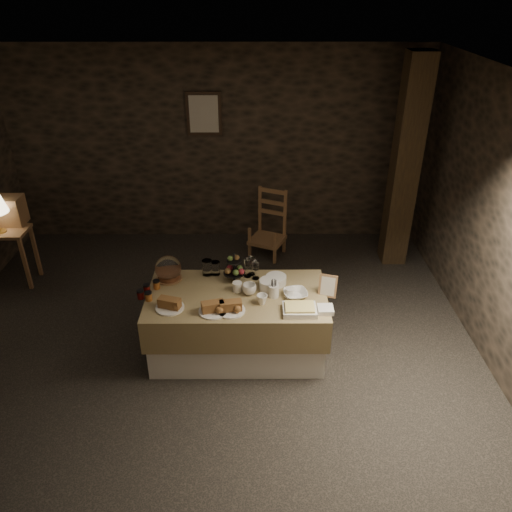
{
  "coord_description": "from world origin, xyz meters",
  "views": [
    {
      "loc": [
        0.49,
        -4.0,
        3.3
      ],
      "look_at": [
        0.51,
        0.2,
        0.93
      ],
      "focal_mm": 35.0,
      "sensor_mm": 36.0,
      "label": 1
    }
  ],
  "objects_px": {
    "chair": "(267,226)",
    "timber_column": "(405,165)",
    "buffet_table": "(237,319)",
    "fruit_stand": "(235,270)",
    "console_table": "(1,240)",
    "wine_rack": "(5,210)"
  },
  "relations": [
    {
      "from": "buffet_table",
      "to": "fruit_stand",
      "type": "xyz_separation_m",
      "value": [
        -0.03,
        0.26,
        0.41
      ]
    },
    {
      "from": "chair",
      "to": "fruit_stand",
      "type": "bearing_deg",
      "value": -77.44
    },
    {
      "from": "wine_rack",
      "to": "fruit_stand",
      "type": "relative_size",
      "value": 1.39
    },
    {
      "from": "buffet_table",
      "to": "wine_rack",
      "type": "bearing_deg",
      "value": 151.88
    },
    {
      "from": "timber_column",
      "to": "fruit_stand",
      "type": "xyz_separation_m",
      "value": [
        -2.02,
        -1.59,
        -0.51
      ]
    },
    {
      "from": "chair",
      "to": "timber_column",
      "type": "distance_m",
      "value": 1.89
    },
    {
      "from": "wine_rack",
      "to": "timber_column",
      "type": "bearing_deg",
      "value": 4.36
    },
    {
      "from": "buffet_table",
      "to": "fruit_stand",
      "type": "distance_m",
      "value": 0.48
    },
    {
      "from": "buffet_table",
      "to": "wine_rack",
      "type": "relative_size",
      "value": 4.04
    },
    {
      "from": "buffet_table",
      "to": "fruit_stand",
      "type": "bearing_deg",
      "value": 96.01
    },
    {
      "from": "timber_column",
      "to": "fruit_stand",
      "type": "bearing_deg",
      "value": -141.71
    },
    {
      "from": "chair",
      "to": "timber_column",
      "type": "xyz_separation_m",
      "value": [
        1.65,
        -0.18,
        0.9
      ]
    },
    {
      "from": "console_table",
      "to": "buffet_table",
      "type": "bearing_deg",
      "value": -24.77
    },
    {
      "from": "wine_rack",
      "to": "fruit_stand",
      "type": "bearing_deg",
      "value": -24.08
    },
    {
      "from": "console_table",
      "to": "fruit_stand",
      "type": "bearing_deg",
      "value": -20.54
    },
    {
      "from": "chair",
      "to": "timber_column",
      "type": "relative_size",
      "value": 0.27
    },
    {
      "from": "fruit_stand",
      "to": "chair",
      "type": "bearing_deg",
      "value": 78.34
    },
    {
      "from": "fruit_stand",
      "to": "timber_column",
      "type": "bearing_deg",
      "value": 38.29
    },
    {
      "from": "console_table",
      "to": "fruit_stand",
      "type": "height_order",
      "value": "fruit_stand"
    },
    {
      "from": "chair",
      "to": "timber_column",
      "type": "bearing_deg",
      "value": 18.05
    },
    {
      "from": "wine_rack",
      "to": "chair",
      "type": "distance_m",
      "value": 3.2
    },
    {
      "from": "chair",
      "to": "buffet_table",
      "type": "bearing_deg",
      "value": -75.27
    }
  ]
}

